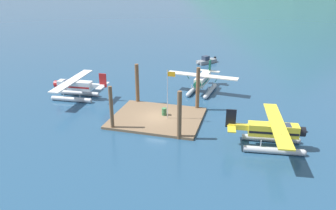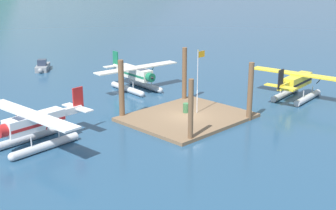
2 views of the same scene
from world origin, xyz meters
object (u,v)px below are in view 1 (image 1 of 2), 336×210
object	(u,v)px
flagpole	(169,89)
boat_grey_open_north	(206,61)
seaplane_white_port_fwd	(75,88)
seaplane_yellow_stbd_aft	(273,133)
seaplane_cream_bow_right	(202,82)
fuel_drum	(164,112)

from	to	relation	value
flagpole	boat_grey_open_north	size ratio (longest dim) A/B	1.39
boat_grey_open_north	seaplane_white_port_fwd	bearing A→B (deg)	-120.86
seaplane_yellow_stbd_aft	boat_grey_open_north	world-z (taller)	seaplane_yellow_stbd_aft
boat_grey_open_north	flagpole	bearing A→B (deg)	-89.97
flagpole	seaplane_cream_bow_right	size ratio (longest dim) A/B	0.56
seaplane_white_port_fwd	seaplane_yellow_stbd_aft	world-z (taller)	same
fuel_drum	seaplane_yellow_stbd_aft	bearing A→B (deg)	-19.11
fuel_drum	seaplane_white_port_fwd	world-z (taller)	seaplane_white_port_fwd
flagpole	fuel_drum	xyz separation A→B (m)	(-0.76, 0.79, -3.23)
fuel_drum	seaplane_yellow_stbd_aft	distance (m)	13.16
flagpole	fuel_drum	size ratio (longest dim) A/B	6.69
seaplane_white_port_fwd	boat_grey_open_north	xyz separation A→B (m)	(14.45, 24.18, -1.09)
seaplane_yellow_stbd_aft	boat_grey_open_north	distance (m)	33.60
seaplane_cream_bow_right	boat_grey_open_north	world-z (taller)	seaplane_cream_bow_right
seaplane_yellow_stbd_aft	flagpole	bearing A→B (deg)	163.21
seaplane_cream_bow_right	boat_grey_open_north	xyz separation A→B (m)	(-2.11, 16.89, -1.09)
flagpole	fuel_drum	world-z (taller)	flagpole
flagpole	seaplane_yellow_stbd_aft	bearing A→B (deg)	-16.79
flagpole	seaplane_cream_bow_right	xyz separation A→B (m)	(2.09, 11.09, -2.40)
seaplane_white_port_fwd	seaplane_yellow_stbd_aft	distance (m)	27.12
fuel_drum	boat_grey_open_north	xyz separation A→B (m)	(0.74, 27.19, -0.25)
boat_grey_open_north	seaplane_cream_bow_right	bearing A→B (deg)	-82.88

